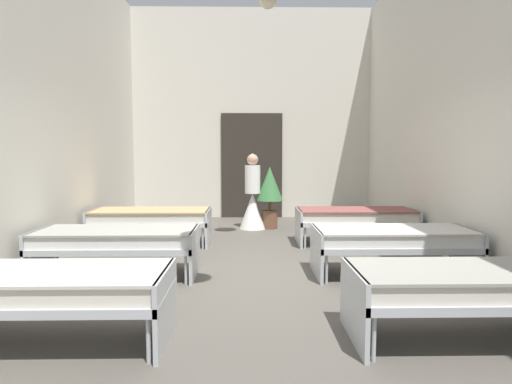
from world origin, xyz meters
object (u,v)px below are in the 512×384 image
bed_left_row_0 (45,288)px  bed_right_row_1 (393,239)px  bed_left_row_2 (151,218)px  bed_right_row_0 (471,286)px  bed_left_row_1 (117,240)px  bed_right_row_2 (355,217)px  nurse_near_aisle (252,202)px  potted_plant (270,189)px

bed_left_row_0 → bed_right_row_1: 3.84m
bed_left_row_0 → bed_left_row_2: same height
bed_right_row_0 → bed_left_row_1: size_ratio=1.00×
bed_left_row_0 → bed_left_row_2: 3.80m
bed_left_row_1 → bed_right_row_2: same height
bed_right_row_1 → bed_left_row_2: size_ratio=1.00×
bed_left_row_2 → bed_left_row_1: bearing=-90.0°
bed_left_row_2 → bed_right_row_2: size_ratio=1.00×
bed_left_row_0 → bed_right_row_1: bearing=29.7°
nurse_near_aisle → potted_plant: size_ratio=1.21×
bed_left_row_1 → potted_plant: size_ratio=1.55×
bed_left_row_2 → bed_right_row_1: bearing=-29.7°
bed_left_row_1 → bed_left_row_2: (0.00, 1.90, 0.00)m
bed_right_row_0 → potted_plant: potted_plant is taller
bed_right_row_2 → nurse_near_aisle: nurse_near_aisle is taller
bed_left_row_0 → nurse_near_aisle: size_ratio=1.28×
bed_left_row_2 → nurse_near_aisle: bearing=42.3°
bed_left_row_0 → bed_right_row_2: size_ratio=1.00×
bed_right_row_1 → bed_right_row_2: size_ratio=1.00×
bed_left_row_2 → nurse_near_aisle: size_ratio=1.28×
bed_left_row_1 → nurse_near_aisle: (1.66, 3.42, 0.09)m
bed_left_row_1 → nurse_near_aisle: 3.80m
potted_plant → bed_left_row_1: bearing=-120.2°
bed_right_row_1 → potted_plant: bearing=111.1°
potted_plant → bed_left_row_0: bearing=-110.6°
bed_left_row_1 → potted_plant: potted_plant is taller
bed_right_row_0 → bed_left_row_1: (-3.33, 1.90, 0.00)m
bed_left_row_0 → bed_right_row_1: same height
bed_right_row_1 → bed_left_row_2: same height
bed_left_row_0 → bed_left_row_2: size_ratio=1.00×
bed_left_row_0 → nurse_near_aisle: (1.66, 5.32, 0.09)m
bed_right_row_0 → bed_left_row_2: (-3.33, 3.80, 0.00)m
bed_left_row_0 → bed_right_row_0: size_ratio=1.00×
bed_right_row_1 → bed_right_row_2: 1.90m
bed_right_row_1 → potted_plant: potted_plant is taller
bed_right_row_0 → bed_left_row_2: size_ratio=1.00×
nurse_near_aisle → bed_left_row_1: bearing=-167.6°
bed_right_row_2 → nurse_near_aisle: (-1.67, 1.52, 0.09)m
bed_left_row_0 → potted_plant: (2.00, 5.34, 0.34)m
bed_left_row_2 → bed_right_row_2: bearing=0.0°
bed_left_row_0 → bed_left_row_1: same height
bed_right_row_2 → bed_right_row_1: bearing=-90.0°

